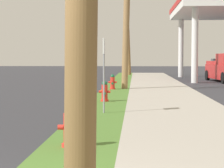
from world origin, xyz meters
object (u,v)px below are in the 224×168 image
object	(u,v)px
fire_hydrant_second	(105,92)
utility_pole_background	(128,27)
fire_hydrant_third	(113,83)
street_sign_post	(104,60)
fire_hydrant_nearest	(70,129)

from	to	relation	value
fire_hydrant_second	utility_pole_background	bearing A→B (deg)	89.07
fire_hydrant_second	fire_hydrant_third	bearing A→B (deg)	90.29
fire_hydrant_third	street_sign_post	xyz separation A→B (m)	(0.24, -9.16, 1.19)
street_sign_post	fire_hydrant_nearest	bearing A→B (deg)	-93.20
fire_hydrant_second	street_sign_post	xyz separation A→B (m)	(0.21, -3.22, 1.19)
fire_hydrant_second	street_sign_post	bearing A→B (deg)	-86.23
fire_hydrant_nearest	street_sign_post	distance (m)	4.82
utility_pole_background	street_sign_post	xyz separation A→B (m)	(-0.17, -26.87, -2.80)
fire_hydrant_nearest	street_sign_post	world-z (taller)	street_sign_post
street_sign_post	fire_hydrant_third	bearing A→B (deg)	91.52
fire_hydrant_second	street_sign_post	distance (m)	3.44
fire_hydrant_second	utility_pole_background	distance (m)	23.99
fire_hydrant_nearest	fire_hydrant_second	world-z (taller)	same
fire_hydrant_nearest	street_sign_post	size ratio (longest dim) A/B	0.35
fire_hydrant_nearest	utility_pole_background	bearing A→B (deg)	89.21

